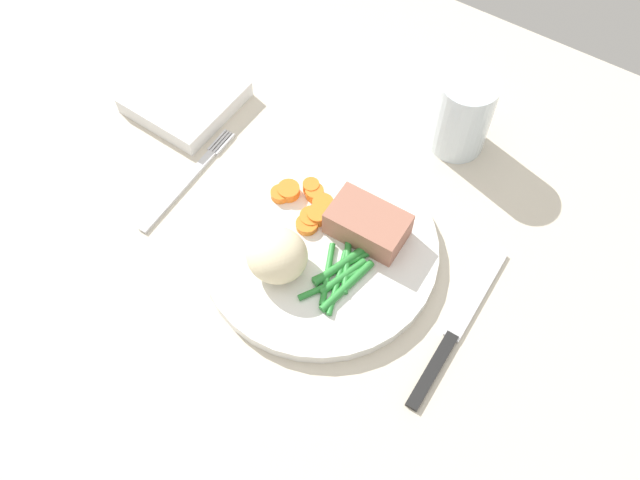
{
  "coord_description": "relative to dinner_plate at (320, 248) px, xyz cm",
  "views": [
    {
      "loc": [
        23.31,
        -29.66,
        67.1
      ],
      "look_at": [
        3.9,
        0.93,
        4.6
      ],
      "focal_mm": 38.13,
      "sensor_mm": 36.0,
      "label": 1
    }
  ],
  "objects": [
    {
      "name": "dinner_plate",
      "position": [
        0.0,
        0.0,
        0.0
      ],
      "size": [
        25.69,
        25.69,
        1.6
      ],
      "primitive_type": "cylinder",
      "color": "white",
      "rests_on": "dining_table"
    },
    {
      "name": "meat_portion",
      "position": [
        3.47,
        4.05,
        2.52
      ],
      "size": [
        8.42,
        5.19,
        3.43
      ],
      "primitive_type": "cube",
      "rotation": [
        0.0,
        0.0,
        0.01
      ],
      "color": "#A86B56",
      "rests_on": "dinner_plate"
    },
    {
      "name": "mashed_potatoes",
      "position": [
        -2.31,
        -4.62,
        3.3
      ],
      "size": [
        6.48,
        6.23,
        4.99
      ],
      "primitive_type": "ellipsoid",
      "color": "beige",
      "rests_on": "dinner_plate"
    },
    {
      "name": "water_glass",
      "position": [
        5.67,
        21.62,
        3.5
      ],
      "size": [
        6.63,
        6.63,
        10.15
      ],
      "color": "silver",
      "rests_on": "dining_table"
    },
    {
      "name": "napkin",
      "position": [
        -25.56,
        9.04,
        0.31
      ],
      "size": [
        12.48,
        12.39,
        2.22
      ],
      "primitive_type": "cube",
      "rotation": [
        0.0,
        0.0,
        -0.04
      ],
      "color": "white",
      "rests_on": "dining_table"
    },
    {
      "name": "dining_table",
      "position": [
        -3.9,
        -0.93,
        -1.8
      ],
      "size": [
        120.0,
        90.0,
        2.0
      ],
      "color": "beige",
      "rests_on": "ground"
    },
    {
      "name": "green_beans",
      "position": [
        3.88,
        -2.06,
        1.18
      ],
      "size": [
        5.41,
        9.71,
        0.89
      ],
      "color": "#2D8C38",
      "rests_on": "dinner_plate"
    },
    {
      "name": "carrot_slices",
      "position": [
        -3.78,
        3.38,
        1.36
      ],
      "size": [
        7.31,
        6.48,
        1.28
      ],
      "color": "orange",
      "rests_on": "dinner_plate"
    },
    {
      "name": "fork",
      "position": [
        -18.12,
        -0.26,
        -0.6
      ],
      "size": [
        1.44,
        16.6,
        0.4
      ],
      "rotation": [
        0.0,
        0.0,
        -0.07
      ],
      "color": "silver",
      "rests_on": "dining_table"
    },
    {
      "name": "knife",
      "position": [
        16.73,
        -0.29,
        -0.6
      ],
      "size": [
        1.7,
        20.5,
        0.64
      ],
      "rotation": [
        0.0,
        0.0,
        -0.04
      ],
      "color": "black",
      "rests_on": "dining_table"
    }
  ]
}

